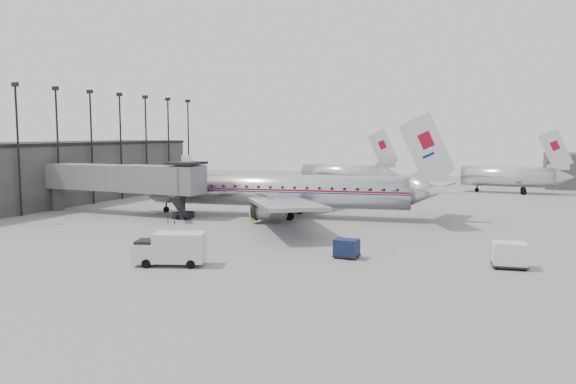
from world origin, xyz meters
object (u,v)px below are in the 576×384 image
Objects in this scene: airliner at (284,191)px; baggage_cart_white at (510,255)px; baggage_cart_navy at (347,248)px; service_van at (171,248)px; ramp_worker at (252,215)px.

baggage_cart_white is (24.26, -16.79, -2.00)m from airliner.
airliner is 22.09m from baggage_cart_navy.
baggage_cart_white is at bearing 1.21° from service_van.
airliner reaches higher than service_van.
baggage_cart_navy is (11.14, 7.14, -0.49)m from service_van.
baggage_cart_white is at bearing 9.70° from baggage_cart_navy.
service_van is 2.97× the size of ramp_worker.
baggage_cart_navy is 1.06× the size of ramp_worker.
service_van is 2.80× the size of baggage_cart_navy.
airliner is 6.55m from ramp_worker.
ramp_worker is (-1.15, -6.11, -2.06)m from airliner.
baggage_cart_white is 27.56m from ramp_worker.
airliner is at bearing 74.48° from service_van.
airliner is 25.23m from service_van.
service_van is at bearing -167.80° from baggage_cart_white.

